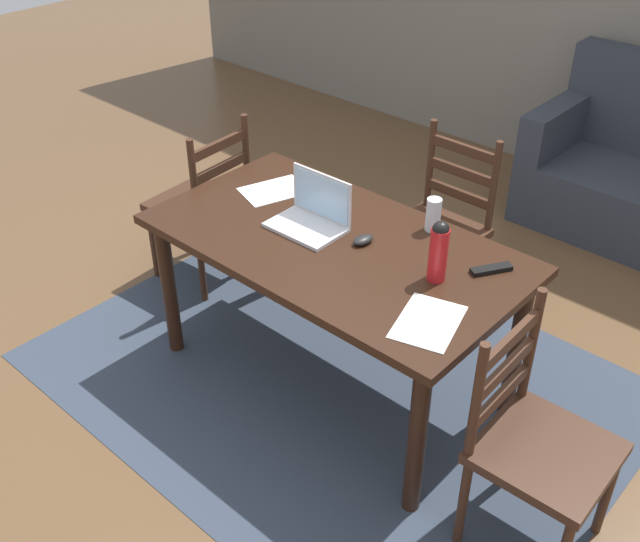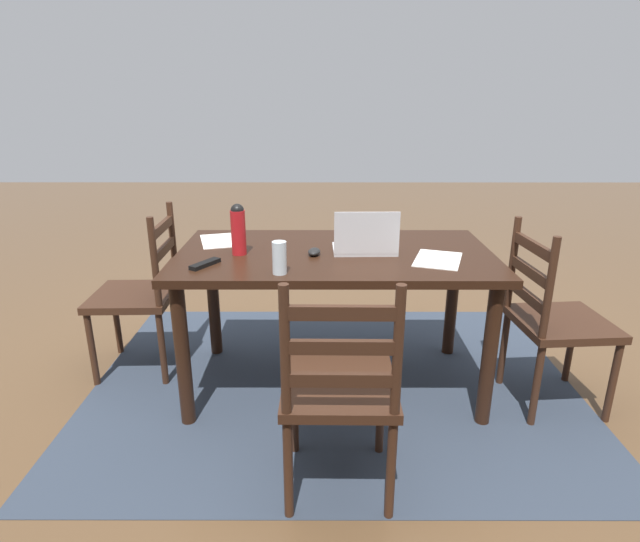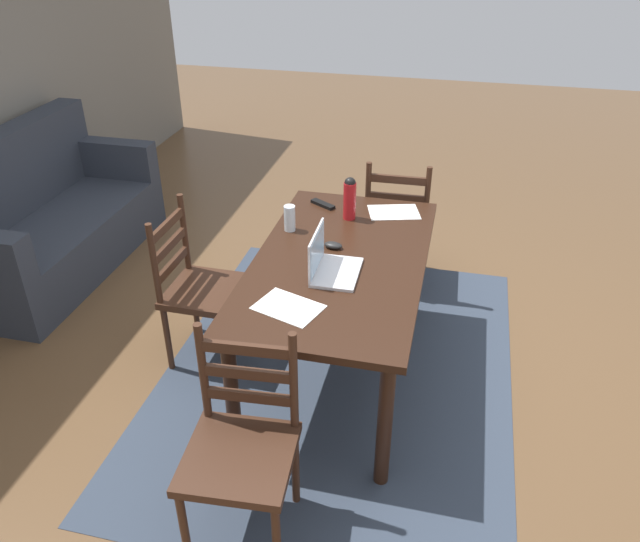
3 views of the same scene
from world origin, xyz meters
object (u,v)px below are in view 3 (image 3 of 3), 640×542
Objects in this scene: chair_left_far at (241,448)px; laptop at (328,263)px; dining_table at (340,275)px; couch at (46,222)px; chair_far_head at (201,288)px; water_bottle at (350,197)px; computer_mouse at (333,245)px; drinking_glass at (290,218)px; chair_right_near at (397,223)px; tv_remote at (323,204)px.

laptop is (0.94, -0.15, 0.36)m from chair_left_far.
couch is at bearing 72.56° from dining_table.
chair_far_head is 2.93× the size of laptop.
water_bottle is 2.57× the size of computer_mouse.
water_bottle is 1.73× the size of drinking_glass.
chair_left_far is at bearing -173.04° from drinking_glass.
chair_far_head is 0.83m from computer_mouse.
drinking_glass is at bearing -61.42° from chair_far_head.
dining_table is 0.84m from chair_far_head.
chair_right_near is 1.06m from drinking_glass.
drinking_glass reaches higher than tv_remote.
couch reaches higher than drinking_glass.
drinking_glass is (1.35, 0.16, 0.38)m from chair_left_far.
tv_remote is at bearing 21.02° from dining_table.
chair_far_head reaches higher than tv_remote.
chair_right_near and chair_far_head have the same top height.
drinking_glass is at bearing 37.53° from laptop.
chair_right_near is 1.47m from chair_far_head.
dining_table is at bearing -126.60° from drinking_glass.
chair_right_near is at bearing -81.91° from couch.
water_bottle is 0.26m from tv_remote.
chair_right_near is 6.39× the size of drinking_glass.
chair_far_head is 5.59× the size of tv_remote.
chair_far_head reaches higher than dining_table.
couch is 18.00× the size of computer_mouse.
couch is at bearing 83.70° from water_bottle.
chair_far_head is at bearing 78.97° from laptop.
tv_remote is (0.51, 0.18, -0.01)m from computer_mouse.
couch reaches higher than tv_remote.
laptop is at bearing -142.47° from drinking_glass.
chair_right_near is 2.21m from chair_left_far.
chair_far_head is 0.88m from laptop.
computer_mouse is at bearing -117.91° from drinking_glass.
water_bottle is at bearing -4.86° from chair_left_far.
dining_table is 16.06× the size of computer_mouse.
water_bottle is at bearing 159.86° from chair_right_near.
drinking_glass is 0.38m from tv_remote.
couch is (0.73, 1.52, -0.11)m from chair_far_head.
tv_remote is (0.61, 0.24, 0.11)m from dining_table.
dining_table is at bearing -174.53° from water_bottle.
tv_remote is (0.61, -0.58, 0.32)m from chair_far_head.
chair_left_far is 6.39× the size of drinking_glass.
drinking_glass is 1.49× the size of computer_mouse.
dining_table is at bearing 52.37° from tv_remote.
chair_left_far is (-1.09, 0.18, -0.21)m from dining_table.
water_bottle is at bearing -57.90° from chair_far_head.
chair_left_far is 1.26m from chair_far_head.
laptop reaches higher than chair_left_far.
laptop is at bearing -8.98° from chair_left_far.
drinking_glass is at bearing -103.50° from couch.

